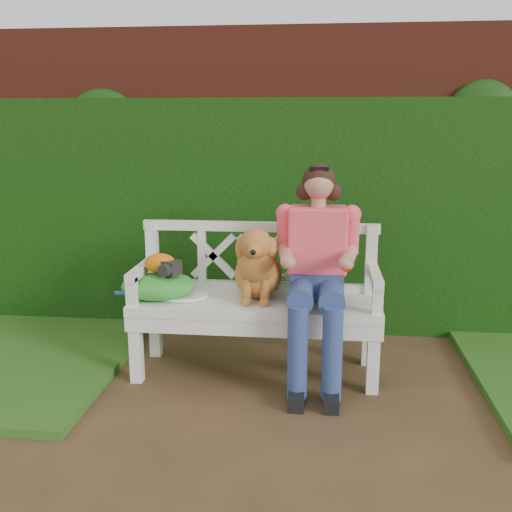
# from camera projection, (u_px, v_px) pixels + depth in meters

# --- Properties ---
(ground) EXTENTS (60.00, 60.00, 0.00)m
(ground) POSITION_uv_depth(u_px,v_px,m) (285.00, 443.00, 2.93)
(ground) COLOR #402E1B
(brick_wall) EXTENTS (10.00, 0.30, 2.20)m
(brick_wall) POSITION_uv_depth(u_px,v_px,m) (302.00, 181.00, 4.53)
(brick_wall) COLOR maroon
(brick_wall) RESTS_ON ground
(ivy_hedge) EXTENTS (10.00, 0.18, 1.70)m
(ivy_hedge) POSITION_uv_depth(u_px,v_px,m) (301.00, 218.00, 4.37)
(ivy_hedge) COLOR #1B5310
(ivy_hedge) RESTS_ON ground
(garden_bench) EXTENTS (1.59, 0.63, 0.48)m
(garden_bench) POSITION_uv_depth(u_px,v_px,m) (256.00, 336.00, 3.71)
(garden_bench) COLOR white
(garden_bench) RESTS_ON ground
(seated_woman) EXTENTS (0.71, 0.82, 1.23)m
(seated_woman) POSITION_uv_depth(u_px,v_px,m) (317.00, 280.00, 3.56)
(seated_woman) COLOR #EE5465
(seated_woman) RESTS_ON ground
(dog) EXTENTS (0.46, 0.51, 0.46)m
(dog) POSITION_uv_depth(u_px,v_px,m) (258.00, 262.00, 3.61)
(dog) COLOR #AA6D2A
(dog) RESTS_ON garden_bench
(tennis_racket) EXTENTS (0.63, 0.30, 0.03)m
(tennis_racket) POSITION_uv_depth(u_px,v_px,m) (178.00, 295.00, 3.69)
(tennis_racket) COLOR white
(tennis_racket) RESTS_ON garden_bench
(green_bag) EXTENTS (0.50, 0.41, 0.15)m
(green_bag) POSITION_uv_depth(u_px,v_px,m) (158.00, 286.00, 3.66)
(green_bag) COLOR #28881B
(green_bag) RESTS_ON garden_bench
(camera_item) EXTENTS (0.16, 0.14, 0.09)m
(camera_item) POSITION_uv_depth(u_px,v_px,m) (169.00, 267.00, 3.62)
(camera_item) COLOR black
(camera_item) RESTS_ON green_bag
(baseball_glove) EXTENTS (0.21, 0.17, 0.12)m
(baseball_glove) POSITION_uv_depth(u_px,v_px,m) (160.00, 263.00, 3.65)
(baseball_glove) COLOR #D5650C
(baseball_glove) RESTS_ON green_bag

